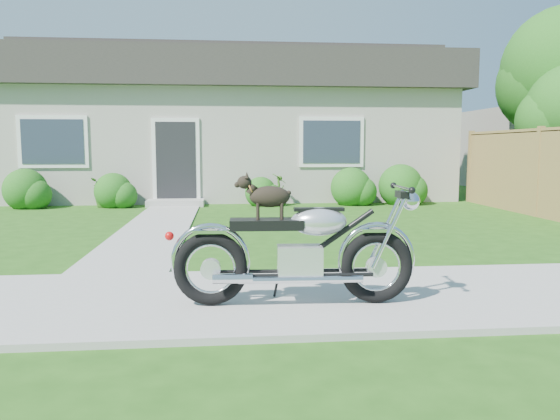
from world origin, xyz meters
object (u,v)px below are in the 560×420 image
object	(u,v)px
potted_plant_right	(279,190)
motorcycle_with_dog	(299,249)
house	(233,125)
fence	(539,172)
potted_plant_left	(104,192)

from	to	relation	value
potted_plant_right	motorcycle_with_dog	world-z (taller)	motorcycle_with_dog
potted_plant_right	motorcycle_with_dog	bearing A→B (deg)	-94.34
house	fence	distance (m)	8.96
potted_plant_left	motorcycle_with_dog	size ratio (longest dim) A/B	0.32
house	potted_plant_left	world-z (taller)	house
house	motorcycle_with_dog	size ratio (longest dim) A/B	5.67
house	potted_plant_right	bearing A→B (deg)	-72.46
potted_plant_left	motorcycle_with_dog	xyz separation A→B (m)	(3.64, -8.87, 0.19)
potted_plant_left	motorcycle_with_dog	bearing A→B (deg)	-67.68
potted_plant_left	motorcycle_with_dog	world-z (taller)	motorcycle_with_dog
fence	potted_plant_right	bearing A→B (deg)	151.76
house	potted_plant_right	world-z (taller)	house
potted_plant_left	house	bearing A→B (deg)	46.88
fence	potted_plant_left	world-z (taller)	fence
potted_plant_left	fence	bearing A→B (deg)	-16.38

